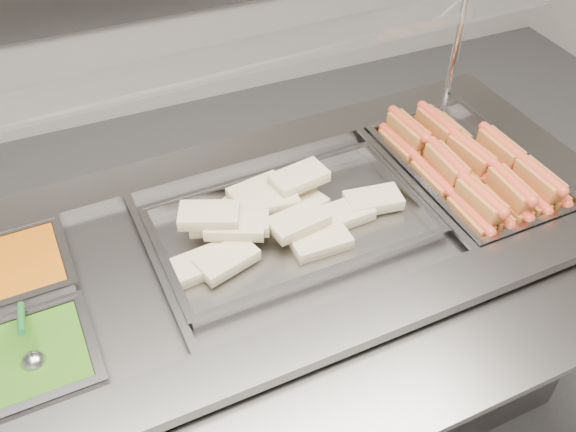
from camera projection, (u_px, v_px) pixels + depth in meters
name	position (u px, v px, depth m)	size (l,w,h in m)	color
steam_counter	(273.00, 335.00, 2.05)	(2.01, 0.94, 0.95)	slate
tray_rail	(370.00, 397.00, 1.41)	(1.90, 0.46, 0.05)	gray
sneeze_guard	(231.00, 62.00, 1.63)	(1.74, 0.37, 0.46)	silver
pan_hotdogs	(466.00, 176.00, 1.97)	(0.38, 0.59, 0.11)	gray
pan_wraps	(291.00, 229.00, 1.77)	(0.73, 0.45, 0.07)	gray
pan_beans	(6.00, 280.00, 1.65)	(0.32, 0.26, 0.11)	gray
pan_peas	(24.00, 371.00, 1.44)	(0.32, 0.26, 0.11)	gray
hotdogs_in_buns	(468.00, 167.00, 1.91)	(0.34, 0.55, 0.12)	#AD6724
tortilla_wraps	(271.00, 215.00, 1.75)	(0.69, 0.34, 0.10)	tan
serving_spoon	(32.00, 355.00, 1.42)	(0.06, 0.19, 0.14)	#B0B0B5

